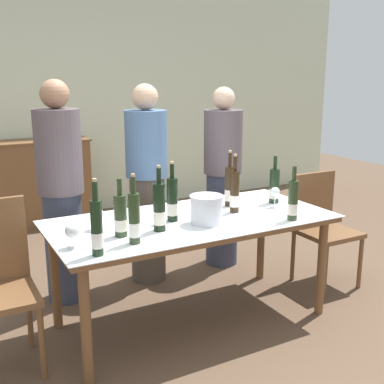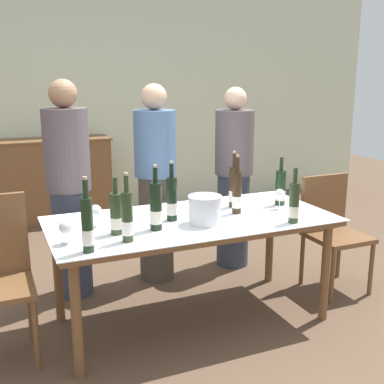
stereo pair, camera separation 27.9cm
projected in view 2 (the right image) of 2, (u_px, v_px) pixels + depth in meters
ground_plane at (192, 319)px, 3.35m from camera, size 12.00×12.00×0.00m
back_wall at (90, 97)px, 5.77m from camera, size 8.00×0.10×2.80m
sideboard_cabinet at (50, 180)px, 5.51m from camera, size 1.39×0.46×0.96m
dining_table at (192, 228)px, 3.19m from camera, size 1.87×0.89×0.73m
ice_bucket at (205, 209)px, 3.04m from camera, size 0.22×0.22×0.18m
wine_bottle_0 at (172, 200)px, 3.10m from camera, size 0.07×0.07×0.39m
wine_bottle_1 at (234, 188)px, 3.42m from camera, size 0.07×0.07×0.41m
wine_bottle_2 at (156, 208)px, 2.91m from camera, size 0.08×0.08×0.40m
wine_bottle_3 at (127, 218)px, 2.71m from camera, size 0.07×0.07×0.40m
wine_bottle_4 at (87, 226)px, 2.54m from camera, size 0.06×0.06×0.41m
wine_bottle_5 at (280, 189)px, 3.48m from camera, size 0.08×0.08×0.35m
wine_bottle_6 at (116, 215)px, 2.84m from camera, size 0.08×0.08×0.35m
wine_bottle_7 at (237, 193)px, 3.26m from camera, size 0.06×0.06×0.41m
wine_bottle_8 at (294, 203)px, 3.06m from camera, size 0.07×0.07×0.36m
wine_glass_0 at (280, 195)px, 3.37m from camera, size 0.07×0.07×0.15m
wine_glass_1 at (95, 212)px, 2.98m from camera, size 0.08×0.08×0.14m
wine_glass_2 at (66, 228)px, 2.67m from camera, size 0.08×0.08×0.14m
chair_right_end at (331, 225)px, 3.78m from camera, size 0.42×0.42×0.89m
person_host at (69, 191)px, 3.56m from camera, size 0.33×0.33×1.63m
person_guest_left at (156, 185)px, 3.87m from camera, size 0.33×0.33×1.59m
person_guest_right at (234, 179)px, 4.16m from camera, size 0.33×0.33×1.56m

